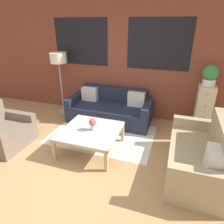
% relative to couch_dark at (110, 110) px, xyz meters
% --- Properties ---
extents(ground_plane, '(16.00, 16.00, 0.00)m').
position_rel_couch_dark_xyz_m(ground_plane, '(0.03, -1.95, -0.28)').
color(ground_plane, '#AD7F51').
extents(wall_back_brick, '(8.40, 0.09, 2.80)m').
position_rel_couch_dark_xyz_m(wall_back_brick, '(0.03, 0.49, 1.13)').
color(wall_back_brick, brown).
rests_on(wall_back_brick, ground_plane).
extents(rug, '(2.19, 1.46, 0.00)m').
position_rel_couch_dark_xyz_m(rug, '(0.07, -0.74, -0.28)').
color(rug, silver).
rests_on(rug, ground_plane).
extents(couch_dark, '(1.99, 0.88, 0.78)m').
position_rel_couch_dark_xyz_m(couch_dark, '(0.00, 0.00, 0.00)').
color(couch_dark, '#1E2338').
rests_on(couch_dark, ground_plane).
extents(settee_vintage, '(0.80, 1.63, 0.92)m').
position_rel_couch_dark_xyz_m(settee_vintage, '(1.96, -1.38, 0.03)').
color(settee_vintage, tan).
rests_on(settee_vintage, ground_plane).
extents(armchair_corner, '(0.80, 0.90, 0.84)m').
position_rel_couch_dark_xyz_m(armchair_corner, '(-1.61, -1.71, -0.00)').
color(armchair_corner, '#6B5B4C').
rests_on(armchair_corner, ground_plane).
extents(coffee_table, '(1.05, 1.05, 0.43)m').
position_rel_couch_dark_xyz_m(coffee_table, '(0.07, -1.32, 0.09)').
color(coffee_table, silver).
rests_on(coffee_table, ground_plane).
extents(floor_lamp, '(0.41, 0.41, 1.57)m').
position_rel_couch_dark_xyz_m(floor_lamp, '(-1.37, 0.08, 1.10)').
color(floor_lamp, '#B2B2B7').
rests_on(floor_lamp, ground_plane).
extents(drawer_cabinet, '(0.33, 0.41, 1.04)m').
position_rel_couch_dark_xyz_m(drawer_cabinet, '(2.10, 0.21, 0.24)').
color(drawer_cabinet, '#C6B793').
rests_on(drawer_cabinet, ground_plane).
extents(potted_plant, '(0.32, 0.32, 0.43)m').
position_rel_couch_dark_xyz_m(potted_plant, '(2.10, 0.21, 0.99)').
color(potted_plant, silver).
rests_on(potted_plant, drawer_cabinet).
extents(flower_vase, '(0.14, 0.14, 0.23)m').
position_rel_couch_dark_xyz_m(flower_vase, '(0.11, -1.30, 0.28)').
color(flower_vase, '#ADBCC6').
rests_on(flower_vase, coffee_table).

